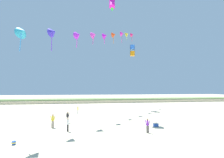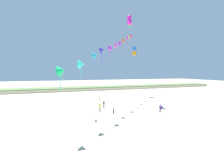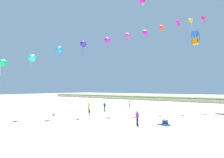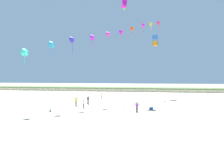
{
  "view_description": "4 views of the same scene",
  "coord_description": "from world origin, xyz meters",
  "px_view_note": "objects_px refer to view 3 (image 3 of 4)",
  "views": [
    {
      "loc": [
        -2.25,
        -12.57,
        4.71
      ],
      "look_at": [
        1.78,
        12.82,
        6.5
      ],
      "focal_mm": 24.0,
      "sensor_mm": 36.0,
      "label": 1
    },
    {
      "loc": [
        -13.26,
        -20.32,
        7.51
      ],
      "look_at": [
        -2.18,
        12.72,
        5.92
      ],
      "focal_mm": 24.0,
      "sensor_mm": 36.0,
      "label": 2
    },
    {
      "loc": [
        11.11,
        -11.65,
        3.85
      ],
      "look_at": [
        -2.75,
        8.37,
        5.54
      ],
      "focal_mm": 24.0,
      "sensor_mm": 36.0,
      "label": 3
    },
    {
      "loc": [
        4.62,
        -22.18,
        5.07
      ],
      "look_at": [
        -0.41,
        8.84,
        4.77
      ],
      "focal_mm": 28.0,
      "sensor_mm": 36.0,
      "label": 4
    }
  ],
  "objects_px": {
    "person_mid_center": "(137,117)",
    "large_kite_mid_trail": "(196,38)",
    "person_far_left": "(130,103)",
    "beach_cooler": "(165,122)",
    "beach_ball": "(54,115)",
    "person_far_right": "(105,106)",
    "person_near_right": "(90,109)",
    "person_near_left": "(89,106)"
  },
  "relations": [
    {
      "from": "beach_ball",
      "to": "person_mid_center",
      "type": "bearing_deg",
      "value": 6.59
    },
    {
      "from": "person_mid_center",
      "to": "person_far_right",
      "type": "distance_m",
      "value": 11.16
    },
    {
      "from": "person_far_right",
      "to": "beach_cooler",
      "type": "xyz_separation_m",
      "value": [
        11.4,
        -3.67,
        -0.72
      ]
    },
    {
      "from": "person_far_left",
      "to": "beach_cooler",
      "type": "bearing_deg",
      "value": -47.18
    },
    {
      "from": "beach_ball",
      "to": "beach_cooler",
      "type": "bearing_deg",
      "value": 15.43
    },
    {
      "from": "person_near_left",
      "to": "large_kite_mid_trail",
      "type": "xyz_separation_m",
      "value": [
        14.73,
        14.85,
        13.15
      ]
    },
    {
      "from": "person_mid_center",
      "to": "beach_cooler",
      "type": "xyz_separation_m",
      "value": [
        2.18,
        2.63,
        -0.68
      ]
    },
    {
      "from": "large_kite_mid_trail",
      "to": "person_near_right",
      "type": "bearing_deg",
      "value": -127.03
    },
    {
      "from": "person_near_left",
      "to": "person_near_right",
      "type": "bearing_deg",
      "value": -43.76
    },
    {
      "from": "person_near_right",
      "to": "beach_ball",
      "type": "relative_size",
      "value": 4.29
    },
    {
      "from": "person_near_right",
      "to": "person_far_left",
      "type": "xyz_separation_m",
      "value": [
        0.3,
        12.04,
        -0.03
      ]
    },
    {
      "from": "large_kite_mid_trail",
      "to": "person_far_left",
      "type": "bearing_deg",
      "value": -158.93
    },
    {
      "from": "person_near_left",
      "to": "person_near_right",
      "type": "xyz_separation_m",
      "value": [
        2.05,
        -1.96,
        -0.07
      ]
    },
    {
      "from": "person_near_left",
      "to": "beach_cooler",
      "type": "height_order",
      "value": "person_near_left"
    },
    {
      "from": "beach_cooler",
      "to": "beach_ball",
      "type": "distance_m",
      "value": 15.36
    },
    {
      "from": "person_near_right",
      "to": "person_mid_center",
      "type": "height_order",
      "value": "same"
    },
    {
      "from": "person_mid_center",
      "to": "large_kite_mid_trail",
      "type": "height_order",
      "value": "large_kite_mid_trail"
    },
    {
      "from": "person_near_right",
      "to": "beach_cooler",
      "type": "xyz_separation_m",
      "value": [
        10.8,
        0.71,
        -0.68
      ]
    },
    {
      "from": "person_mid_center",
      "to": "person_far_left",
      "type": "distance_m",
      "value": 16.25
    },
    {
      "from": "large_kite_mid_trail",
      "to": "beach_cooler",
      "type": "xyz_separation_m",
      "value": [
        -1.89,
        -16.1,
        -13.91
      ]
    },
    {
      "from": "person_near_right",
      "to": "person_far_right",
      "type": "height_order",
      "value": "person_far_right"
    },
    {
      "from": "person_far_left",
      "to": "beach_cooler",
      "type": "relative_size",
      "value": 2.6
    },
    {
      "from": "person_near_right",
      "to": "person_mid_center",
      "type": "distance_m",
      "value": 8.83
    },
    {
      "from": "person_far_left",
      "to": "person_far_right",
      "type": "height_order",
      "value": "person_far_right"
    },
    {
      "from": "person_far_left",
      "to": "person_mid_center",
      "type": "bearing_deg",
      "value": -59.2
    },
    {
      "from": "person_mid_center",
      "to": "person_far_left",
      "type": "relative_size",
      "value": 1.03
    },
    {
      "from": "person_near_left",
      "to": "beach_cooler",
      "type": "relative_size",
      "value": 2.91
    },
    {
      "from": "person_far_left",
      "to": "person_far_right",
      "type": "relative_size",
      "value": 0.93
    },
    {
      "from": "large_kite_mid_trail",
      "to": "beach_cooler",
      "type": "bearing_deg",
      "value": -96.68
    },
    {
      "from": "person_mid_center",
      "to": "beach_ball",
      "type": "relative_size",
      "value": 4.29
    },
    {
      "from": "person_near_left",
      "to": "beach_cooler",
      "type": "xyz_separation_m",
      "value": [
        12.85,
        -1.25,
        -0.76
      ]
    },
    {
      "from": "large_kite_mid_trail",
      "to": "beach_ball",
      "type": "bearing_deg",
      "value": -129.58
    },
    {
      "from": "person_far_left",
      "to": "beach_ball",
      "type": "distance_m",
      "value": 16.02
    },
    {
      "from": "person_far_right",
      "to": "beach_ball",
      "type": "xyz_separation_m",
      "value": [
        -3.4,
        -7.75,
        -0.75
      ]
    },
    {
      "from": "person_mid_center",
      "to": "beach_ball",
      "type": "bearing_deg",
      "value": -173.41
    },
    {
      "from": "large_kite_mid_trail",
      "to": "beach_cooler",
      "type": "height_order",
      "value": "large_kite_mid_trail"
    },
    {
      "from": "beach_cooler",
      "to": "beach_ball",
      "type": "height_order",
      "value": "beach_cooler"
    },
    {
      "from": "person_near_right",
      "to": "person_far_left",
      "type": "bearing_deg",
      "value": 88.58
    },
    {
      "from": "person_near_left",
      "to": "beach_cooler",
      "type": "bearing_deg",
      "value": -5.57
    },
    {
      "from": "person_near_right",
      "to": "large_kite_mid_trail",
      "type": "height_order",
      "value": "large_kite_mid_trail"
    },
    {
      "from": "person_far_left",
      "to": "large_kite_mid_trail",
      "type": "height_order",
      "value": "large_kite_mid_trail"
    },
    {
      "from": "large_kite_mid_trail",
      "to": "person_far_right",
      "type": "bearing_deg",
      "value": -136.9
    }
  ]
}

